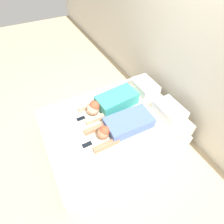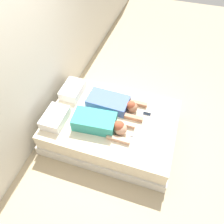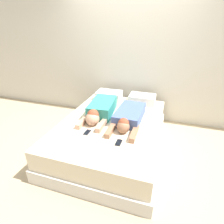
{
  "view_description": "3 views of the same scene",
  "coord_description": "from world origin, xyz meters",
  "px_view_note": "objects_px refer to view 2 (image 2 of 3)",
  "views": [
    {
      "loc": [
        1.56,
        -0.83,
        2.57
      ],
      "look_at": [
        0.0,
        0.0,
        0.63
      ],
      "focal_mm": 28.0,
      "sensor_mm": 36.0,
      "label": 1
    },
    {
      "loc": [
        -2.13,
        -0.69,
        3.28
      ],
      "look_at": [
        0.0,
        0.0,
        0.63
      ],
      "focal_mm": 35.0,
      "sensor_mm": 36.0,
      "label": 2
    },
    {
      "loc": [
        0.73,
        -2.28,
        1.8
      ],
      "look_at": [
        0.0,
        0.0,
        0.63
      ],
      "focal_mm": 28.0,
      "sensor_mm": 36.0,
      "label": 3
    }
  ],
  "objects_px": {
    "cell_phone_left": "(134,135)",
    "pillow_head_right": "(73,90)",
    "bed": "(112,127)",
    "person_right": "(114,103)",
    "pillow_head_left": "(55,118)",
    "cell_phone_right": "(147,114)",
    "person_left": "(101,123)"
  },
  "relations": [
    {
      "from": "pillow_head_left",
      "to": "person_right",
      "type": "distance_m",
      "value": 0.99
    },
    {
      "from": "cell_phone_right",
      "to": "person_left",
      "type": "bearing_deg",
      "value": 127.98
    },
    {
      "from": "pillow_head_left",
      "to": "bed",
      "type": "bearing_deg",
      "value": -68.5
    },
    {
      "from": "cell_phone_left",
      "to": "bed",
      "type": "bearing_deg",
      "value": 62.64
    },
    {
      "from": "bed",
      "to": "pillow_head_left",
      "type": "height_order",
      "value": "pillow_head_left"
    },
    {
      "from": "pillow_head_right",
      "to": "person_left",
      "type": "height_order",
      "value": "person_left"
    },
    {
      "from": "pillow_head_left",
      "to": "pillow_head_right",
      "type": "height_order",
      "value": "same"
    },
    {
      "from": "bed",
      "to": "pillow_head_left",
      "type": "distance_m",
      "value": 0.97
    },
    {
      "from": "pillow_head_right",
      "to": "person_left",
      "type": "distance_m",
      "value": 0.94
    },
    {
      "from": "pillow_head_right",
      "to": "cell_phone_right",
      "type": "xyz_separation_m",
      "value": [
        -0.08,
        -1.38,
        -0.07
      ]
    },
    {
      "from": "bed",
      "to": "pillow_head_left",
      "type": "relative_size",
      "value": 4.47
    },
    {
      "from": "pillow_head_right",
      "to": "cell_phone_right",
      "type": "height_order",
      "value": "pillow_head_right"
    },
    {
      "from": "person_right",
      "to": "bed",
      "type": "bearing_deg",
      "value": -168.16
    },
    {
      "from": "person_right",
      "to": "cell_phone_left",
      "type": "height_order",
      "value": "person_right"
    },
    {
      "from": "person_left",
      "to": "person_right",
      "type": "relative_size",
      "value": 0.97
    },
    {
      "from": "person_right",
      "to": "pillow_head_right",
      "type": "bearing_deg",
      "value": 83.8
    },
    {
      "from": "bed",
      "to": "cell_phone_right",
      "type": "height_order",
      "value": "cell_phone_right"
    },
    {
      "from": "bed",
      "to": "cell_phone_right",
      "type": "xyz_separation_m",
      "value": [
        0.26,
        -0.53,
        0.25
      ]
    },
    {
      "from": "pillow_head_left",
      "to": "cell_phone_right",
      "type": "relative_size",
      "value": 3.51
    },
    {
      "from": "pillow_head_left",
      "to": "person_left",
      "type": "distance_m",
      "value": 0.75
    },
    {
      "from": "person_right",
      "to": "cell_phone_left",
      "type": "distance_m",
      "value": 0.68
    },
    {
      "from": "pillow_head_right",
      "to": "cell_phone_left",
      "type": "relative_size",
      "value": 3.51
    },
    {
      "from": "bed",
      "to": "pillow_head_right",
      "type": "height_order",
      "value": "pillow_head_right"
    },
    {
      "from": "bed",
      "to": "person_left",
      "type": "distance_m",
      "value": 0.43
    },
    {
      "from": "pillow_head_right",
      "to": "person_left",
      "type": "relative_size",
      "value": 0.5
    },
    {
      "from": "bed",
      "to": "cell_phone_left",
      "type": "relative_size",
      "value": 15.7
    },
    {
      "from": "pillow_head_right",
      "to": "person_right",
      "type": "relative_size",
      "value": 0.48
    },
    {
      "from": "cell_phone_left",
      "to": "pillow_head_right",
      "type": "bearing_deg",
      "value": 66.46
    },
    {
      "from": "person_left",
      "to": "person_right",
      "type": "xyz_separation_m",
      "value": [
        0.48,
        -0.05,
        -0.02
      ]
    },
    {
      "from": "cell_phone_left",
      "to": "cell_phone_right",
      "type": "relative_size",
      "value": 1.0
    },
    {
      "from": "pillow_head_left",
      "to": "pillow_head_right",
      "type": "xyz_separation_m",
      "value": [
        0.67,
        0.0,
        0.0
      ]
    },
    {
      "from": "bed",
      "to": "cell_phone_left",
      "type": "height_order",
      "value": "cell_phone_left"
    }
  ]
}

